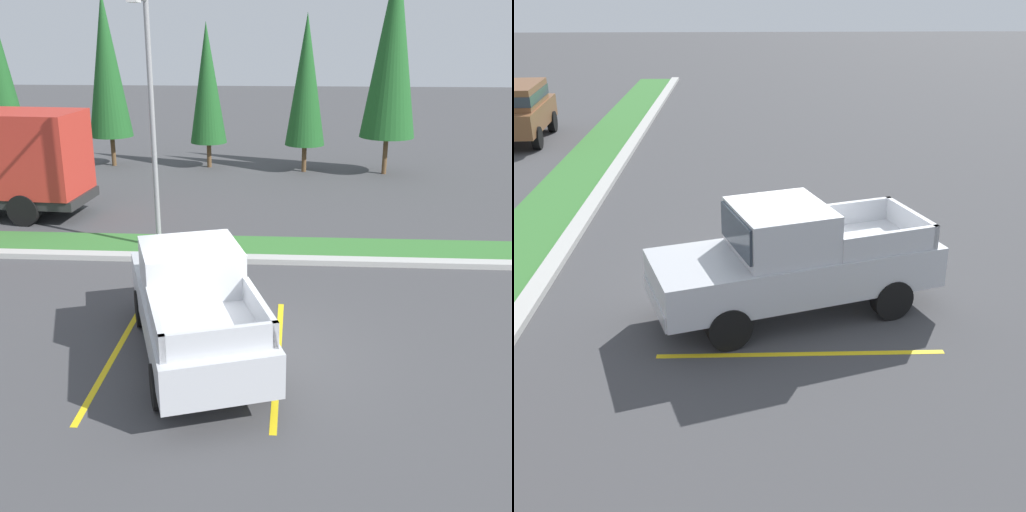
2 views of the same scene
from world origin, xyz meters
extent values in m
plane|color=#424244|center=(0.00, 0.00, 0.00)|extent=(120.00, 120.00, 0.00)
cube|color=yellow|center=(-2.11, -0.07, 0.00)|extent=(0.12, 4.80, 0.01)
cube|color=yellow|center=(0.99, -0.07, 0.00)|extent=(0.12, 4.80, 0.01)
cube|color=#B2B2AD|center=(0.00, 5.00, 0.07)|extent=(56.00, 0.40, 0.15)
cube|color=#387533|center=(0.00, 6.10, 0.03)|extent=(56.00, 1.80, 0.06)
cylinder|color=black|center=(-1.86, 1.13, 0.38)|extent=(0.51, 0.81, 0.76)
cylinder|color=black|center=(-0.25, 1.67, 0.38)|extent=(0.51, 0.81, 0.76)
cylinder|color=black|center=(-0.87, -1.81, 0.38)|extent=(0.51, 0.81, 0.76)
cylinder|color=black|center=(0.74, -1.26, 0.38)|extent=(0.51, 0.81, 0.76)
cube|color=silver|center=(-0.56, -0.07, 0.88)|extent=(3.46, 5.53, 0.76)
cube|color=silver|center=(-0.66, 0.22, 1.68)|extent=(2.18, 2.08, 0.84)
cube|color=#2D3842|center=(-0.92, 1.00, 1.73)|extent=(1.55, 0.57, 0.63)
cube|color=silver|center=(-0.91, -1.71, 1.48)|extent=(0.70, 1.83, 0.44)
cube|color=silver|center=(0.71, -1.17, 1.48)|extent=(0.70, 1.83, 0.44)
cube|color=silver|center=(0.19, -2.29, 1.48)|extent=(1.74, 0.67, 0.44)
cube|color=silver|center=(-1.37, 2.35, 0.64)|extent=(1.76, 0.73, 0.28)
cylinder|color=black|center=(-7.22, 7.79, 0.50)|extent=(1.02, 0.38, 1.00)
cylinder|color=black|center=(-7.05, 9.98, 0.50)|extent=(1.02, 0.38, 1.00)
cube|color=#B22D23|center=(-8.13, 8.97, 2.10)|extent=(5.17, 2.78, 2.60)
cylinder|color=gray|center=(-2.54, 5.90, 3.30)|extent=(0.14, 0.14, 6.60)
cylinder|color=brown|center=(-11.29, 15.94, 0.62)|extent=(0.20, 0.20, 1.24)
cylinder|color=brown|center=(-6.99, 17.04, 0.67)|extent=(0.20, 0.20, 1.33)
cone|color=#1E5623|center=(-6.99, 17.04, 4.37)|extent=(1.92, 1.92, 6.07)
cylinder|color=brown|center=(-2.62, 16.97, 0.55)|extent=(0.20, 0.20, 1.11)
cone|color=#1E5623|center=(-2.62, 16.97, 3.64)|extent=(1.60, 1.60, 5.06)
cylinder|color=brown|center=(1.61, 16.31, 0.59)|extent=(0.20, 0.20, 1.17)
cone|color=#1E5623|center=(1.61, 16.31, 3.84)|extent=(1.69, 1.69, 5.33)
cylinder|color=brown|center=(5.03, 16.07, 0.79)|extent=(0.20, 0.20, 1.58)
cone|color=#1E5623|center=(5.03, 16.07, 5.17)|extent=(2.28, 2.28, 7.19)
camera|label=1|loc=(1.24, -10.36, 5.80)|focal=43.42mm
camera|label=2|loc=(-11.62, 0.74, 5.89)|focal=46.72mm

